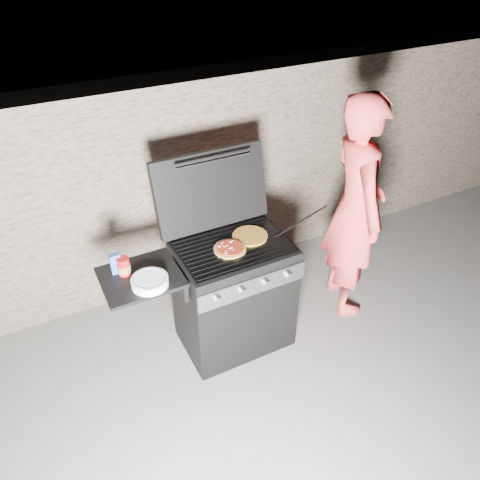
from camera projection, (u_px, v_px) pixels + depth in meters
name	position (u px, v px, depth m)	size (l,w,h in m)	color
ground	(234.00, 338.00, 3.77)	(50.00, 50.00, 0.00)	#66625F
stone_wall	(179.00, 183.00, 4.01)	(8.00, 0.35, 1.80)	#786551
gas_grill	(204.00, 306.00, 3.41)	(1.34, 0.79, 0.91)	black
pizza_topped	(230.00, 248.00, 3.20)	(0.22, 0.22, 0.03)	#AA8F4A
pizza_plain	(250.00, 236.00, 3.34)	(0.25, 0.25, 0.01)	gold
sauce_jar	(124.00, 266.00, 2.98)	(0.08, 0.08, 0.13)	#A00C12
blue_carton	(116.00, 264.00, 2.98)	(0.07, 0.04, 0.14)	#2447A9
plate_stack	(150.00, 282.00, 2.91)	(0.23, 0.23, 0.05)	white
person	(355.00, 209.00, 3.62)	(0.67, 0.44, 1.85)	#E73F41
tongs	(301.00, 221.00, 3.42)	(0.01, 0.01, 0.50)	black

